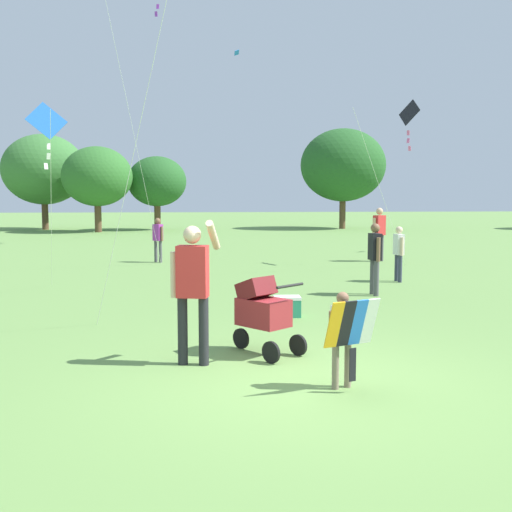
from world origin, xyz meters
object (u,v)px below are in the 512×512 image
(kite_green_novelty, at_px, (408,119))
(person_red_shirt, at_px, (158,236))
(person_adult_flyer, at_px, (193,282))
(stroller, at_px, (262,309))
(person_kid_running, at_px, (375,253))
(person_couple_left, at_px, (399,249))
(kite_orange_delta, at_px, (47,127))
(kite_blue_high, at_px, (154,3))
(cooler_box, at_px, (287,306))
(child_with_butterfly_kite, at_px, (344,331))
(person_sitting_far, at_px, (379,230))

(kite_green_novelty, distance_m, person_red_shirt, 8.09)
(person_adult_flyer, bearing_deg, person_red_shirt, 96.44)
(stroller, relative_size, kite_green_novelty, 0.22)
(person_red_shirt, bearing_deg, person_kid_running, -52.90)
(stroller, bearing_deg, person_couple_left, 59.25)
(kite_orange_delta, relative_size, person_kid_running, 2.78)
(kite_green_novelty, bearing_deg, kite_blue_high, 173.42)
(kite_orange_delta, relative_size, person_couple_left, 3.14)
(person_adult_flyer, distance_m, cooler_box, 3.40)
(person_adult_flyer, relative_size, stroller, 1.74)
(cooler_box, bearing_deg, person_kid_running, 45.09)
(cooler_box, bearing_deg, kite_orange_delta, 141.48)
(child_with_butterfly_kite, bearing_deg, person_couple_left, 68.92)
(person_red_shirt, height_order, person_sitting_far, person_sitting_far)
(child_with_butterfly_kite, xyz_separation_m, kite_orange_delta, (-4.98, 7.90, 2.91))
(child_with_butterfly_kite, bearing_deg, kite_orange_delta, 122.24)
(kite_green_novelty, distance_m, person_couple_left, 4.84)
(kite_blue_high, bearing_deg, cooler_box, -70.72)
(person_adult_flyer, height_order, person_kid_running, person_adult_flyer)
(child_with_butterfly_kite, xyz_separation_m, stroller, (-0.75, 1.55, -0.04))
(child_with_butterfly_kite, xyz_separation_m, kite_blue_high, (-2.90, 12.01, 6.79))
(person_kid_running, bearing_deg, kite_blue_high, 129.59)
(kite_orange_delta, relative_size, kite_blue_high, 0.50)
(person_sitting_far, distance_m, person_kid_running, 6.52)
(person_red_shirt, bearing_deg, person_sitting_far, -2.26)
(person_couple_left, bearing_deg, person_sitting_far, 80.37)
(kite_green_novelty, relative_size, kite_blue_high, 0.57)
(kite_blue_high, distance_m, person_sitting_far, 9.33)
(person_red_shirt, distance_m, person_sitting_far, 6.77)
(person_couple_left, relative_size, cooler_box, 2.94)
(stroller, distance_m, person_couple_left, 7.48)
(person_adult_flyer, xyz_separation_m, cooler_box, (1.54, 2.91, -0.86))
(stroller, xyz_separation_m, cooler_box, (0.65, 2.46, -0.43))
(stroller, distance_m, kite_blue_high, 12.68)
(child_with_butterfly_kite, relative_size, person_sitting_far, 0.64)
(kite_orange_delta, distance_m, kite_blue_high, 6.03)
(kite_blue_high, relative_size, person_red_shirt, 6.19)
(kite_orange_delta, relative_size, person_red_shirt, 3.08)
(child_with_butterfly_kite, xyz_separation_m, cooler_box, (-0.10, 4.01, -0.47))
(kite_orange_delta, relative_size, cooler_box, 9.23)
(stroller, relative_size, kite_blue_high, 0.12)
(person_sitting_far, bearing_deg, person_red_shirt, 177.74)
(person_red_shirt, xyz_separation_m, person_kid_running, (4.93, -6.52, 0.08))
(child_with_butterfly_kite, distance_m, kite_orange_delta, 9.78)
(person_adult_flyer, relative_size, person_red_shirt, 1.34)
(person_adult_flyer, distance_m, person_red_shirt, 11.60)
(kite_orange_delta, bearing_deg, person_red_shirt, 66.64)
(cooler_box, bearing_deg, child_with_butterfly_kite, -88.60)
(person_adult_flyer, height_order, stroller, person_adult_flyer)
(stroller, height_order, person_sitting_far, person_sitting_far)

